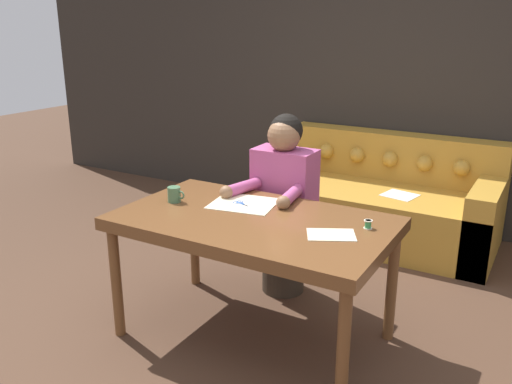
# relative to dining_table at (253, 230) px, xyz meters

# --- Properties ---
(ground_plane) EXTENTS (16.00, 16.00, 0.00)m
(ground_plane) POSITION_rel_dining_table_xyz_m (0.04, 0.01, -0.66)
(ground_plane) COLOR #4C3323
(wall_back) EXTENTS (8.00, 0.06, 2.60)m
(wall_back) POSITION_rel_dining_table_xyz_m (0.04, 2.28, 0.64)
(wall_back) COLOR #2D2823
(wall_back) RESTS_ON ground_plane
(dining_table) EXTENTS (1.48, 0.86, 0.73)m
(dining_table) POSITION_rel_dining_table_xyz_m (0.00, 0.00, 0.00)
(dining_table) COLOR brown
(dining_table) RESTS_ON ground_plane
(couch) EXTENTS (1.83, 0.90, 0.83)m
(couch) POSITION_rel_dining_table_xyz_m (0.16, 1.83, -0.36)
(couch) COLOR #B7842D
(couch) RESTS_ON ground_plane
(person) EXTENTS (0.46, 0.56, 1.19)m
(person) POSITION_rel_dining_table_xyz_m (-0.11, 0.58, -0.05)
(person) COLOR #33281E
(person) RESTS_ON ground_plane
(pattern_paper_main) EXTENTS (0.41, 0.37, 0.00)m
(pattern_paper_main) POSITION_rel_dining_table_xyz_m (-0.16, 0.17, 0.07)
(pattern_paper_main) COLOR beige
(pattern_paper_main) RESTS_ON dining_table
(pattern_paper_offcut) EXTENTS (0.28, 0.25, 0.00)m
(pattern_paper_offcut) POSITION_rel_dining_table_xyz_m (0.46, -0.02, 0.07)
(pattern_paper_offcut) COLOR beige
(pattern_paper_offcut) RESTS_ON dining_table
(scissors) EXTENTS (0.20, 0.13, 0.01)m
(scissors) POSITION_rel_dining_table_xyz_m (-0.16, 0.15, 0.07)
(scissors) COLOR silver
(scissors) RESTS_ON dining_table
(mug) EXTENTS (0.11, 0.08, 0.09)m
(mug) POSITION_rel_dining_table_xyz_m (-0.53, -0.00, 0.12)
(mug) COLOR #47704C
(mug) RESTS_ON dining_table
(thread_spool) EXTENTS (0.04, 0.04, 0.05)m
(thread_spool) POSITION_rel_dining_table_xyz_m (0.59, 0.16, 0.09)
(thread_spool) COLOR #338C4C
(thread_spool) RESTS_ON dining_table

